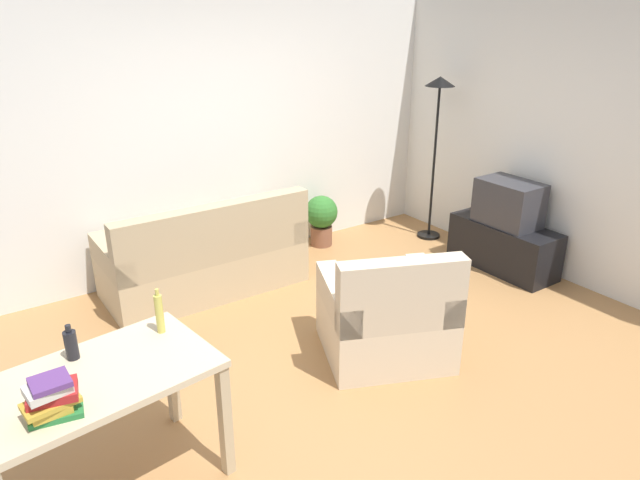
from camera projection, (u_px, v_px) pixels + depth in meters
The scene contains 13 objects.
ground_plane at pixel (346, 353), 4.50m from camera, with size 5.20×4.40×0.02m, color #9E7042.
wall_rear at pixel (214, 132), 5.67m from camera, with size 5.20×0.10×2.70m, color silver.
wall_right at pixel (573, 139), 5.35m from camera, with size 0.10×4.40×2.70m, color silver.
couch at pixel (206, 260), 5.36m from camera, with size 1.81×0.84×0.92m.
tv_stand at pixel (503, 246), 5.85m from camera, with size 0.44×1.10×0.48m.
tv at pixel (509, 203), 5.68m from camera, with size 0.41×0.60×0.44m.
torchiere_lamp at pixel (438, 114), 6.21m from camera, with size 0.32×0.32×1.81m.
desk at pixel (96, 394), 2.97m from camera, with size 1.28×0.85×0.76m.
potted_plant at pixel (321, 217), 6.38m from camera, with size 0.36×0.36×0.57m.
armchair at pixel (387, 318), 4.33m from camera, with size 1.16×1.13×0.92m.
bottle_dark at pixel (71, 344), 3.04m from camera, with size 0.07×0.07×0.20m.
bottle_squat at pixel (159, 313), 3.28m from camera, with size 0.05×0.05×0.27m.
book_stack at pixel (51, 398), 2.61m from camera, with size 0.27×0.22×0.20m.
Camera 1 is at (-2.33, -3.05, 2.50)m, focal length 32.43 mm.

